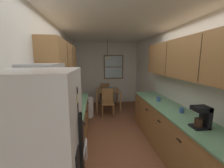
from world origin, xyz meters
TOP-DOWN VIEW (x-y plane):
  - ground_plane at (0.00, 1.00)m, footprint 12.00×12.00m
  - wall_left at (-1.35, 1.00)m, footprint 0.10×9.00m
  - wall_right at (1.35, 1.00)m, footprint 0.10×9.00m
  - wall_back at (0.00, 3.65)m, footprint 4.40×0.10m
  - ceiling_slab at (0.00, 1.00)m, footprint 4.40×9.00m
  - stove_range at (-0.99, -0.58)m, footprint 0.66×0.60m
  - microwave_over_range at (-1.11, -0.58)m, footprint 0.39×0.63m
  - counter_left at (-1.00, 0.68)m, footprint 0.64×1.90m
  - upper_cabinets_left at (-1.14, 0.63)m, footprint 0.33×1.98m
  - counter_right at (1.00, -0.02)m, footprint 0.64×3.26m
  - upper_cabinets_right at (1.14, -0.07)m, footprint 0.33×2.94m
  - dining_table at (-0.03, 2.74)m, footprint 0.88×0.85m
  - dining_chair_near at (-0.08, 2.11)m, footprint 0.42×0.42m
  - dining_chair_far at (-0.09, 3.37)m, footprint 0.41×0.41m
  - pendant_light at (-0.03, 2.74)m, footprint 0.33×0.33m
  - back_window at (0.30, 3.58)m, footprint 0.82×0.05m
  - trash_bin at (-0.70, 2.07)m, footprint 0.29×0.29m
  - storage_canister at (-1.00, -0.09)m, footprint 0.11×0.11m
  - dish_towel at (-0.64, -0.42)m, footprint 0.02×0.16m
  - coffee_maker at (0.98, -0.71)m, footprint 0.22×0.18m
  - mug_by_coffeemaker at (0.95, 0.60)m, footprint 0.12×0.08m
  - mug_spare at (1.04, -0.14)m, footprint 0.11×0.07m
  - table_serving_bowl at (0.08, 2.81)m, footprint 0.22×0.22m

SIDE VIEW (x-z plane):
  - ground_plane at x=0.00m, z-range 0.00..0.00m
  - trash_bin at x=-0.70m, z-range 0.00..0.64m
  - counter_right at x=1.00m, z-range 0.00..0.90m
  - counter_left at x=-1.00m, z-range 0.00..0.90m
  - stove_range at x=-0.99m, z-range -0.08..1.02m
  - dish_towel at x=-0.64m, z-range 0.38..0.62m
  - dining_chair_near at x=-0.08m, z-range 0.05..0.95m
  - dining_chair_far at x=-0.09m, z-range 0.05..0.95m
  - dining_table at x=-0.03m, z-range 0.26..1.01m
  - table_serving_bowl at x=0.08m, z-range 0.75..0.81m
  - mug_spare at x=1.04m, z-range 0.90..0.99m
  - mug_by_coffeemaker at x=0.95m, z-range 0.90..1.00m
  - storage_canister at x=-1.00m, z-range 0.90..1.06m
  - coffee_maker at x=0.98m, z-range 0.91..1.22m
  - wall_left at x=-1.35m, z-range 0.00..2.55m
  - wall_right at x=1.35m, z-range 0.00..2.55m
  - wall_back at x=0.00m, z-range 0.00..2.55m
  - back_window at x=0.30m, z-range 1.05..2.04m
  - microwave_over_range at x=-1.11m, z-range 1.47..1.79m
  - upper_cabinets_left at x=-1.14m, z-range 1.49..2.17m
  - upper_cabinets_right at x=1.14m, z-range 1.50..2.22m
  - pendant_light at x=-0.03m, z-range 1.59..2.26m
  - ceiling_slab at x=0.00m, z-range 2.55..2.63m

